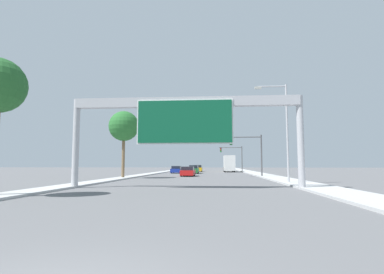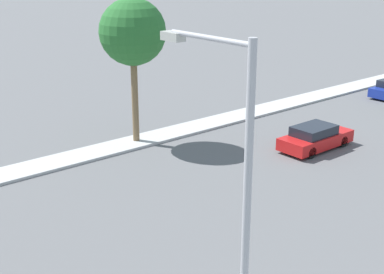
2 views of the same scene
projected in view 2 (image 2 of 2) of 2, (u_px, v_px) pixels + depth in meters
name	position (u px, v px, depth m)	size (l,w,h in m)	color
car_mid_left	(315.00, 138.00, 30.13)	(1.87, 4.62, 1.39)	red
palm_tree_background	(133.00, 33.00, 29.27)	(3.71, 3.71, 8.29)	brown
street_lamp_right	(235.00, 203.00, 11.61)	(2.89, 0.28, 8.91)	#B2B2B7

